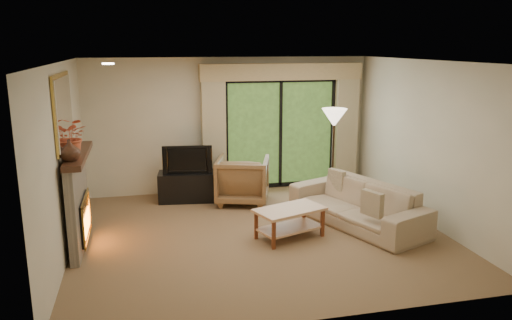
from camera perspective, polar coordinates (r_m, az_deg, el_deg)
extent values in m
plane|color=brown|center=(7.72, 0.51, -8.47)|extent=(5.50, 5.50, 0.00)
plane|color=white|center=(7.18, 0.56, 11.19)|extent=(5.50, 5.50, 0.00)
plane|color=beige|center=(9.75, -2.96, 4.02)|extent=(5.00, 0.00, 5.00)
plane|color=beige|center=(5.03, 7.32, -4.86)|extent=(5.00, 0.00, 5.00)
plane|color=beige|center=(7.22, -21.19, -0.11)|extent=(0.00, 5.00, 5.00)
plane|color=beige|center=(8.41, 19.06, 1.84)|extent=(0.00, 5.00, 5.00)
cube|color=tan|center=(9.55, -4.85, 3.19)|extent=(0.45, 0.18, 2.35)
cube|color=tan|center=(10.29, 10.23, 3.74)|extent=(0.45, 0.18, 2.35)
cube|color=tan|center=(9.73, 3.02, 10.04)|extent=(3.20, 0.24, 0.32)
cube|color=black|center=(9.32, -7.73, -3.01)|extent=(1.13, 0.62, 0.54)
imported|color=black|center=(9.19, -7.84, 0.16)|extent=(0.90, 0.23, 0.52)
imported|color=brown|center=(9.09, -1.54, -2.29)|extent=(1.15, 1.17, 0.85)
imported|color=tan|center=(8.17, 11.47, -4.95)|extent=(1.71, 2.53, 0.69)
cube|color=brown|center=(7.49, 13.14, -4.88)|extent=(0.22, 0.38, 0.37)
cube|color=brown|center=(8.67, 9.21, -2.25)|extent=(0.21, 0.36, 0.35)
imported|color=#3E2417|center=(6.85, -20.53, 1.06)|extent=(0.27, 0.27, 0.28)
imported|color=#CC5836|center=(7.14, -20.30, 2.52)|extent=(0.56, 0.51, 0.52)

